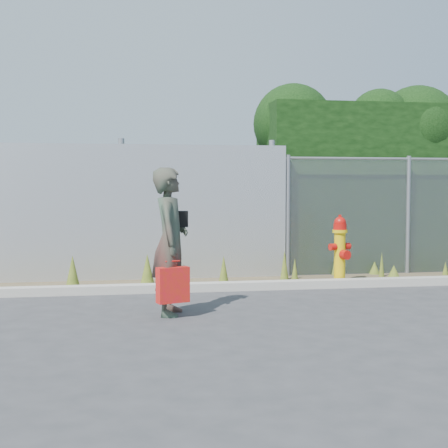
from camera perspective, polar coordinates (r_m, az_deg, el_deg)
ground at (r=7.48m, az=4.05°, el=-8.28°), size 80.00×80.00×0.00m
curb at (r=9.21m, az=1.45°, el=-5.69°), size 16.00×0.22×0.12m
weed_strip at (r=9.82m, az=0.48°, el=-4.73°), size 16.00×1.33×0.53m
corrugated_fence at (r=10.26m, az=-17.98°, el=0.94°), size 8.50×0.21×2.30m
fire_hydrant at (r=9.81m, az=10.55°, el=-2.43°), size 0.36×0.33×1.09m
woman at (r=7.38m, az=-4.93°, el=-1.60°), size 0.53×0.70×1.74m
red_tote_bag at (r=7.22m, az=-4.70°, el=-5.56°), size 0.37×0.14×0.49m
black_shoulder_bag at (r=7.48m, az=-4.33°, el=0.46°), size 0.26×0.11×0.19m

